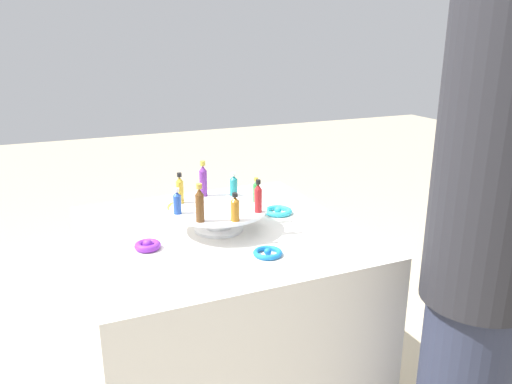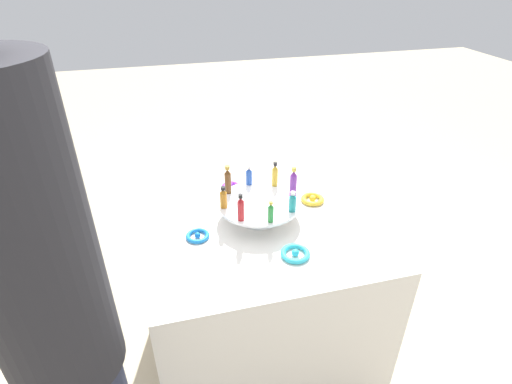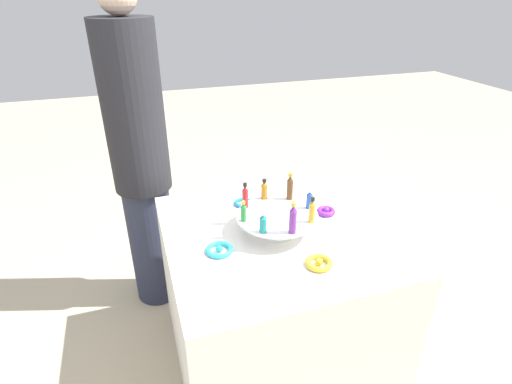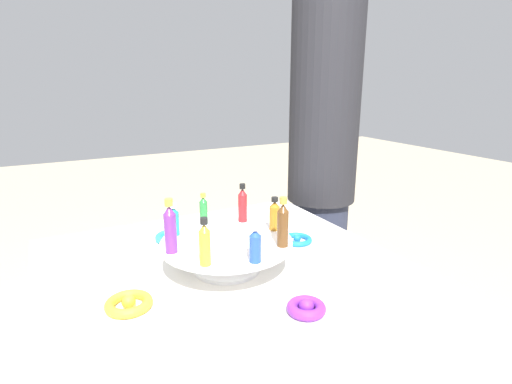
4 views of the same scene
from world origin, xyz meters
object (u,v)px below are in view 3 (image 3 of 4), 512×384
at_px(bottle_brown, 290,187).
at_px(ribbon_bow_gold, 319,263).
at_px(bottle_red, 245,196).
at_px(ribbon_bow_blue, 244,203).
at_px(person_figure, 141,161).
at_px(bottle_teal, 263,223).
at_px(bottle_green, 244,212).
at_px(bottle_purple, 293,219).
at_px(ribbon_bow_teal, 219,250).
at_px(bottle_gold, 312,211).
at_px(ribbon_bow_purple, 326,211).
at_px(display_stand, 277,219).
at_px(bottle_blue, 309,200).
at_px(bottle_amber, 264,190).

relative_size(bottle_brown, ribbon_bow_gold, 1.23).
bearing_deg(bottle_red, ribbon_bow_blue, -13.70).
height_order(bottle_brown, person_figure, person_figure).
relative_size(bottle_teal, person_figure, 0.05).
bearing_deg(bottle_red, person_figure, 34.13).
bearing_deg(bottle_green, bottle_brown, -65.08).
bearing_deg(bottle_purple, ribbon_bow_teal, 73.77).
distance_m(bottle_purple, bottle_gold, 0.11).
relative_size(bottle_purple, bottle_brown, 1.06).
relative_size(bottle_purple, bottle_gold, 1.20).
bearing_deg(person_figure, ribbon_bow_purple, 14.95).
bearing_deg(bottle_green, ribbon_bow_purple, -79.84).
xyz_separation_m(display_stand, ribbon_bow_teal, (-0.07, 0.27, -0.05)).
bearing_deg(bottle_teal, ribbon_bow_purple, -64.27).
distance_m(bottle_blue, ribbon_bow_blue, 0.36).
bearing_deg(bottle_green, ribbon_bow_gold, -140.40).
relative_size(bottle_teal, bottle_amber, 0.93).
distance_m(bottle_purple, bottle_amber, 0.29).
height_order(bottle_purple, bottle_brown, bottle_purple).
height_order(bottle_amber, ribbon_bow_blue, bottle_amber).
bearing_deg(bottle_blue, bottle_red, 69.92).
bearing_deg(bottle_blue, bottle_purple, 137.42).
distance_m(bottle_brown, ribbon_bow_purple, 0.21).
distance_m(bottle_purple, ribbon_bow_gold, 0.19).
relative_size(display_stand, bottle_red, 3.01).
distance_m(bottle_brown, ribbon_bow_teal, 0.43).
bearing_deg(bottle_red, bottle_blue, -110.08).
bearing_deg(ribbon_bow_teal, person_figure, 17.58).
xyz_separation_m(bottle_blue, ribbon_bow_gold, (-0.27, 0.08, -0.11)).
xyz_separation_m(bottle_red, person_figure, (0.58, 0.40, -0.02)).
xyz_separation_m(bottle_brown, ribbon_bow_blue, (0.16, 0.17, -0.13)).
bearing_deg(bottle_red, bottle_purple, -155.08).
bearing_deg(bottle_amber, bottle_red, 114.92).
distance_m(bottle_teal, ribbon_bow_blue, 0.39).
bearing_deg(display_stand, bottle_red, 47.42).
distance_m(display_stand, ribbon_bow_teal, 0.28).
xyz_separation_m(display_stand, ribbon_bow_gold, (-0.27, -0.07, -0.05)).
bearing_deg(ribbon_bow_blue, ribbon_bow_teal, 149.30).
bearing_deg(bottle_brown, ribbon_bow_purple, -103.70).
bearing_deg(display_stand, bottle_teal, 137.42).
height_order(bottle_teal, person_figure, person_figure).
relative_size(bottle_amber, bottle_red, 0.83).
distance_m(bottle_amber, person_figure, 0.73).
height_order(bottle_brown, ribbon_bow_purple, bottle_brown).
bearing_deg(bottle_teal, bottle_brown, -42.58).
bearing_deg(ribbon_bow_gold, bottle_red, 25.73).
bearing_deg(bottle_amber, person_figure, 42.87).
height_order(bottle_blue, bottle_green, same).
height_order(display_stand, bottle_green, bottle_green).
height_order(bottle_gold, ribbon_bow_teal, bottle_gold).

